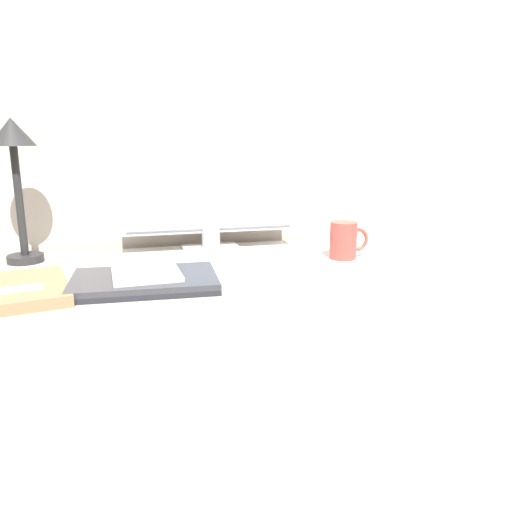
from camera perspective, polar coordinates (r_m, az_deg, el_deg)
wall_back at (r=1.61m, az=-3.41°, el=19.54°), size 3.60×0.05×2.40m
desk at (r=1.38m, az=0.52°, el=-15.95°), size 1.39×0.70×0.70m
monitor at (r=1.44m, az=-5.34°, el=9.30°), size 0.51×0.11×0.43m
keyboard at (r=1.23m, az=11.71°, el=-1.93°), size 0.32×0.12×0.01m
laptop at (r=1.14m, az=-12.59°, el=-2.84°), size 0.33×0.22×0.03m
ereader at (r=1.16m, az=-12.53°, el=-1.69°), size 0.16×0.20×0.01m
desk_lamp at (r=1.44m, az=-25.88°, el=10.07°), size 0.11×0.11×0.37m
notebook at (r=1.17m, az=-25.22°, el=-3.48°), size 0.23×0.30×0.03m
coffee_mug at (r=1.39m, az=10.06°, el=1.79°), size 0.11×0.07×0.10m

